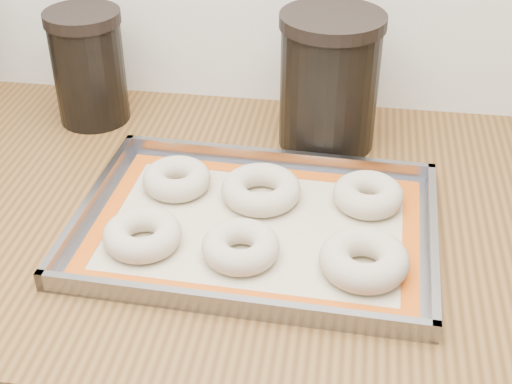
% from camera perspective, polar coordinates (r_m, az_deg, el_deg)
% --- Properties ---
extents(countertop, '(3.06, 0.68, 0.04)m').
position_cam_1_polar(countertop, '(1.02, -10.26, -1.26)').
color(countertop, brown).
rests_on(countertop, cabinet).
extents(baking_tray, '(0.47, 0.35, 0.03)m').
position_cam_1_polar(baking_tray, '(0.93, 0.00, -2.71)').
color(baking_tray, gray).
rests_on(baking_tray, countertop).
extents(baking_mat, '(0.43, 0.30, 0.00)m').
position_cam_1_polar(baking_mat, '(0.93, 0.00, -2.81)').
color(baking_mat, '#C6B793').
rests_on(baking_mat, baking_tray).
extents(bagel_front_left, '(0.10, 0.10, 0.03)m').
position_cam_1_polar(bagel_front_left, '(0.90, -9.07, -3.38)').
color(bagel_front_left, '#BFAD94').
rests_on(bagel_front_left, baking_mat).
extents(bagel_front_mid, '(0.12, 0.12, 0.03)m').
position_cam_1_polar(bagel_front_mid, '(0.87, -1.24, -4.39)').
color(bagel_front_mid, '#BFAD94').
rests_on(bagel_front_mid, baking_mat).
extents(bagel_front_right, '(0.13, 0.13, 0.04)m').
position_cam_1_polar(bagel_front_right, '(0.86, 8.63, -5.37)').
color(bagel_front_right, '#BFAD94').
rests_on(bagel_front_right, baking_mat).
extents(bagel_back_left, '(0.11, 0.11, 0.03)m').
position_cam_1_polar(bagel_back_left, '(1.00, -6.36, 1.05)').
color(bagel_back_left, '#BFAD94').
rests_on(bagel_back_left, baking_mat).
extents(bagel_back_mid, '(0.12, 0.12, 0.03)m').
position_cam_1_polar(bagel_back_mid, '(0.97, 0.41, 0.20)').
color(bagel_back_mid, '#BFAD94').
rests_on(bagel_back_mid, baking_mat).
extents(bagel_back_right, '(0.12, 0.12, 0.03)m').
position_cam_1_polar(bagel_back_right, '(0.97, 8.95, -0.22)').
color(bagel_back_right, '#BFAD94').
rests_on(bagel_back_right, baking_mat).
extents(canister_mid, '(0.12, 0.12, 0.18)m').
position_cam_1_polar(canister_mid, '(1.18, -13.24, 9.74)').
color(canister_mid, black).
rests_on(canister_mid, countertop).
extents(canister_right, '(0.15, 0.15, 0.21)m').
position_cam_1_polar(canister_right, '(1.08, 5.88, 8.84)').
color(canister_right, black).
rests_on(canister_right, countertop).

